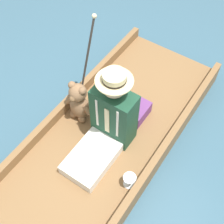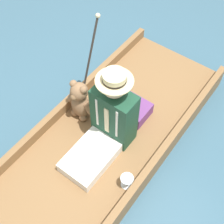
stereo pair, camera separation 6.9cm
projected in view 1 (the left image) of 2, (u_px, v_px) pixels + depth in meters
name	position (u px, v px, depth m)	size (l,w,h in m)	color
ground_plane	(112.00, 138.00, 3.07)	(16.00, 16.00, 0.00)	#385B70
punt_boat	(112.00, 133.00, 3.00)	(1.08, 2.53, 0.27)	brown
seat_cushion	(129.00, 107.00, 3.01)	(0.37, 0.26, 0.13)	#6B3875
seated_person	(108.00, 122.00, 2.63)	(0.37, 0.74, 0.81)	white
teddy_bear	(79.00, 102.00, 2.86)	(0.31, 0.18, 0.45)	#846042
wine_glass	(130.00, 179.00, 2.54)	(0.11, 0.11, 0.13)	silver
walking_cane	(87.00, 56.00, 2.80)	(0.04, 0.36, 0.87)	#2D2823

